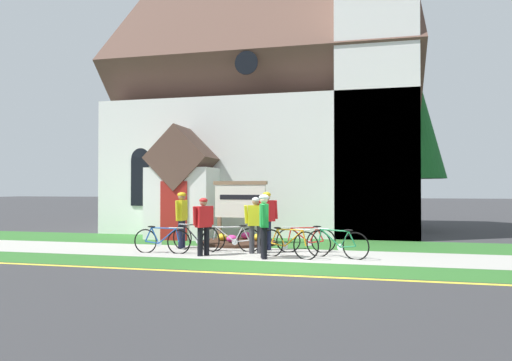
{
  "coord_description": "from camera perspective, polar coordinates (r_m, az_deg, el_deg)",
  "views": [
    {
      "loc": [
        1.9,
        -11.11,
        1.87
      ],
      "look_at": [
        -1.41,
        3.11,
        2.1
      ],
      "focal_mm": 32.51,
      "sensor_mm": 36.0,
      "label": 1
    }
  ],
  "objects": [
    {
      "name": "sidewalk_slab",
      "position": [
        13.58,
        -5.58,
        -8.78
      ],
      "size": [
        32.0,
        2.48,
        0.01
      ],
      "primitive_type": "cube",
      "color": "#A8A59E",
      "rests_on": "ground"
    },
    {
      "name": "bicycle_silver",
      "position": [
        12.57,
        9.93,
        -7.68
      ],
      "size": [
        1.7,
        0.65,
        0.8
      ],
      "color": "black",
      "rests_on": "ground"
    },
    {
      "name": "church_sign",
      "position": [
        15.65,
        -1.98,
        -2.67
      ],
      "size": [
        1.9,
        0.24,
        2.09
      ],
      "color": "#7F6047",
      "rests_on": "ground"
    },
    {
      "name": "bicycle_white",
      "position": [
        13.67,
        -3.03,
        -7.2
      ],
      "size": [
        1.79,
        0.16,
        0.8
      ],
      "color": "black",
      "rests_on": "ground"
    },
    {
      "name": "grass_verge",
      "position": [
        11.69,
        -8.83,
        -10.07
      ],
      "size": [
        32.0,
        1.59,
        0.01
      ],
      "primitive_type": "cube",
      "color": "#2D6628",
      "rests_on": "ground"
    },
    {
      "name": "cyclist_in_blue_jersey",
      "position": [
        13.84,
        1.33,
        -4.36
      ],
      "size": [
        0.58,
        0.52,
        1.74
      ],
      "color": "#191E38",
      "rests_on": "ground"
    },
    {
      "name": "bicycle_orange",
      "position": [
        12.46,
        3.96,
        -7.72
      ],
      "size": [
        1.7,
        0.69,
        0.82
      ],
      "color": "black",
      "rests_on": "ground"
    },
    {
      "name": "bicycle_blue",
      "position": [
        13.54,
        -11.52,
        -7.26
      ],
      "size": [
        1.72,
        0.08,
        0.8
      ],
      "color": "black",
      "rests_on": "ground"
    },
    {
      "name": "bicycle_red",
      "position": [
        13.53,
        6.18,
        -7.27
      ],
      "size": [
        1.7,
        0.25,
        0.8
      ],
      "color": "black",
      "rests_on": "ground"
    },
    {
      "name": "church_lawn",
      "position": [
        16.15,
        -2.47,
        -7.52
      ],
      "size": [
        24.0,
        2.94,
        0.01
      ],
      "primitive_type": "cube",
      "color": "#2D6628",
      "rests_on": "ground"
    },
    {
      "name": "bicycle_black",
      "position": [
        13.91,
        -7.43,
        -6.99
      ],
      "size": [
        1.71,
        0.68,
        0.87
      ],
      "color": "black",
      "rests_on": "ground"
    },
    {
      "name": "curb_paint_stripe",
      "position": [
        10.83,
        -10.73,
        -10.8
      ],
      "size": [
        28.0,
        0.16,
        0.01
      ],
      "primitive_type": "cube",
      "color": "yellow",
      "rests_on": "ground"
    },
    {
      "name": "church_building",
      "position": [
        21.28,
        2.69,
        7.46
      ],
      "size": [
        13.0,
        10.08,
        14.33
      ],
      "color": "white",
      "rests_on": "ground"
    },
    {
      "name": "ground",
      "position": [
        15.35,
        5.94,
        -7.88
      ],
      "size": [
        140.0,
        140.0,
        0.0
      ],
      "primitive_type": "plane",
      "color": "#333335"
    },
    {
      "name": "cyclist_in_white_jersey",
      "position": [
        13.17,
        -0.03,
        -4.99
      ],
      "size": [
        0.63,
        0.34,
        1.6
      ],
      "color": "#2D2D33",
      "rests_on": "ground"
    },
    {
      "name": "cyclist_in_yellow_jersey",
      "position": [
        14.53,
        -9.12,
        -4.22
      ],
      "size": [
        0.28,
        0.71,
        1.73
      ],
      "color": "#191E38",
      "rests_on": "ground"
    },
    {
      "name": "roadside_conifer",
      "position": [
        21.37,
        18.66,
        7.47
      ],
      "size": [
        2.81,
        2.81,
        7.68
      ],
      "color": "#4C3823",
      "rests_on": "ground"
    },
    {
      "name": "cyclist_in_orange_jersey",
      "position": [
        12.82,
        -6.49,
        -5.13
      ],
      "size": [
        0.44,
        0.54,
        1.59
      ],
      "color": "black",
      "rests_on": "ground"
    },
    {
      "name": "cyclist_in_red_jersey",
      "position": [
        12.22,
        0.98,
        -5.01
      ],
      "size": [
        0.33,
        0.79,
        1.69
      ],
      "color": "black",
      "rests_on": "ground"
    },
    {
      "name": "flower_bed",
      "position": [
        15.55,
        -2.16,
        -7.51
      ],
      "size": [
        2.51,
        2.51,
        0.34
      ],
      "color": "#382319",
      "rests_on": "ground"
    }
  ]
}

